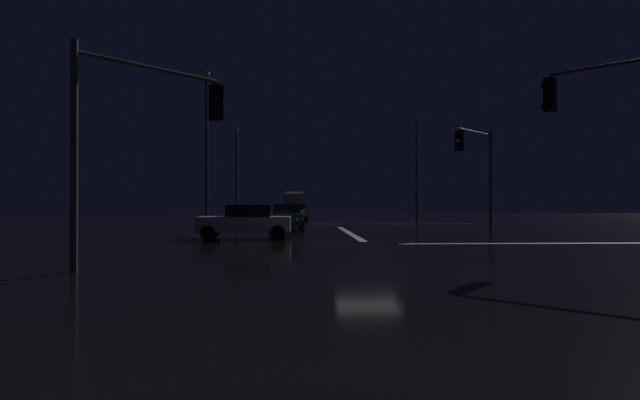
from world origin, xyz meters
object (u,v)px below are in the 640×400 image
box_truck (294,202)px  streetlamp_left_near (207,139)px  sedan_blue (287,215)px  sedan_black (295,210)px  sedan_red (296,211)px  sedan_silver (293,213)px  sedan_orange (297,212)px  sedan_green (287,217)px  sedan_white_crossing (246,221)px  streetlamp_right_far (416,162)px  traffic_signal_sw (146,120)px  streetlamp_left_far (236,167)px  traffic_signal_ne (477,160)px

box_truck → streetlamp_left_near: streetlamp_left_near is taller
streetlamp_left_near → sedan_blue: bearing=28.8°
sedan_black → streetlamp_left_near: size_ratio=0.42×
sedan_blue → sedan_black: size_ratio=1.00×
sedan_red → sedan_silver: bearing=-90.8°
sedan_silver → sedan_orange: size_ratio=1.00×
sedan_red → sedan_black: (-0.11, 5.98, 0.00)m
sedan_green → sedan_blue: 5.33m
sedan_blue → box_truck: 30.64m
sedan_blue → sedan_white_crossing: 12.95m
sedan_red → streetlamp_right_far: (11.87, -4.62, 4.90)m
box_truck → traffic_signal_sw: size_ratio=1.50×
streetlamp_left_near → streetlamp_left_far: bearing=90.0°
sedan_red → sedan_orange: bearing=-88.4°
streetlamp_left_far → sedan_orange: bearing=-6.6°
box_truck → traffic_signal_sw: traffic_signal_sw is taller
streetlamp_left_near → box_truck: bearing=80.8°
sedan_black → sedan_white_crossing: bearing=-93.2°
sedan_white_crossing → traffic_signal_sw: traffic_signal_sw is taller
traffic_signal_ne → box_truck: bearing=104.5°
sedan_green → sedan_silver: size_ratio=1.00×
box_truck → sedan_red: bearing=-88.6°
sedan_black → sedan_green: bearing=-90.6°
sedan_orange → streetlamp_left_far: 7.28m
traffic_signal_sw → streetlamp_left_near: (-2.01, 20.07, 2.00)m
streetlamp_right_far → streetlamp_left_far: bearing=-180.0°
sedan_red → traffic_signal_sw: bearing=-95.2°
sedan_red → streetlamp_left_far: 8.50m
sedan_black → streetlamp_right_far: 16.72m
sedan_silver → streetlamp_right_far: bearing=30.1°
traffic_signal_sw → traffic_signal_ne: (13.71, 13.71, 0.13)m
sedan_silver → streetlamp_right_far: size_ratio=0.43×
sedan_orange → streetlamp_right_far: 12.72m
streetlamp_left_near → sedan_green: bearing=-25.1°
box_truck → streetlamp_right_far: size_ratio=0.83×
sedan_blue → sedan_orange: size_ratio=1.00×
streetlamp_left_near → sedan_white_crossing: bearing=-70.3°
sedan_blue → traffic_signal_sw: size_ratio=0.78×
sedan_white_crossing → streetlamp_right_far: size_ratio=0.43×
sedan_silver → traffic_signal_sw: 29.47m
sedan_red → box_truck: size_ratio=0.52×
traffic_signal_sw → streetlamp_left_far: 36.15m
sedan_silver → sedan_black: 17.57m
box_truck → traffic_signal_ne: size_ratio=1.44×
box_truck → traffic_signal_ne: traffic_signal_ne is taller
sedan_orange → streetlamp_left_near: bearing=-110.9°
sedan_green → sedan_orange: size_ratio=1.00×
sedan_black → streetlamp_left_far: bearing=-117.9°
sedan_blue → sedan_green: bearing=-88.5°
sedan_silver → sedan_black: (0.05, 17.57, 0.00)m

